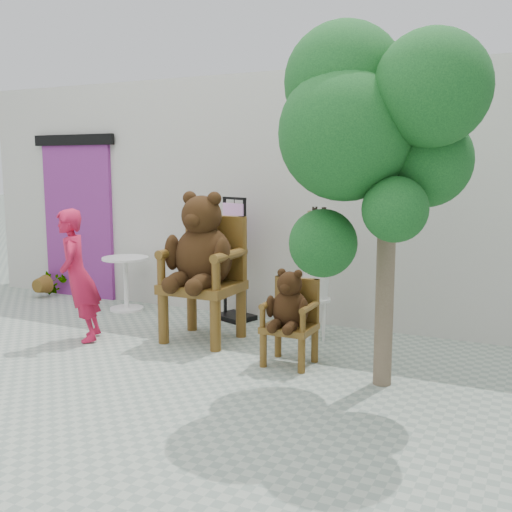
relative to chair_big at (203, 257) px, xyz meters
The scene contains 11 objects.
ground_plane 1.72m from the chair_big, 80.41° to the right, with size 60.00×60.00×0.00m, color #919D8D.
back_wall 1.78m from the chair_big, 81.73° to the left, with size 9.00×1.00×3.00m, color beige.
doorway 3.00m from the chair_big, 157.46° to the left, with size 1.40×0.11×2.33m.
chair_big is the anchor object (origin of this frame).
chair_small 1.28m from the chair_big, 17.00° to the right, with size 0.47×0.50×0.93m.
person 1.36m from the chair_big, 152.61° to the right, with size 0.52×0.34×1.43m, color #BA163C.
cafe_table 1.85m from the chair_big, 155.65° to the left, with size 0.60×0.60×0.70m.
display_stand 0.98m from the chair_big, 96.28° to the left, with size 0.54×0.48×1.51m.
stool_bucket 1.26m from the chair_big, 26.92° to the left, with size 0.32×0.32×1.45m.
tree 2.50m from the chair_big, 20.09° to the right, with size 1.64×1.65×3.01m.
potted_plant 3.36m from the chair_big, 163.80° to the left, with size 0.42×0.36×0.46m, color #0F3A18.
Camera 1 is at (3.04, -4.05, 1.88)m, focal length 42.00 mm.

